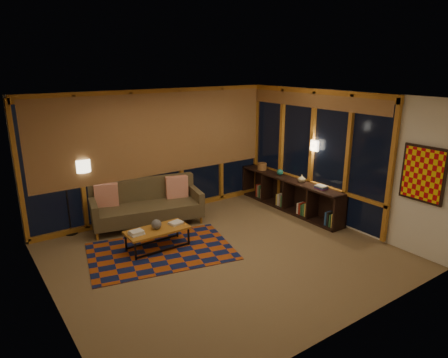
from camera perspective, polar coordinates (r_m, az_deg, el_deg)
floor at (r=7.05m, az=-0.07°, el=-10.79°), size 5.50×5.00×0.01m
ceiling at (r=6.30m, az=-0.08°, el=11.63°), size 5.50×5.00×0.01m
walls at (r=6.55m, az=-0.08°, el=-0.23°), size 5.51×5.01×2.70m
window_wall_back at (r=8.59m, az=-9.38°, el=3.58°), size 5.30×0.16×2.60m
window_wall_right at (r=8.71m, az=12.27°, el=3.59°), size 0.16×3.70×2.60m
wall_art at (r=7.32m, az=26.54°, el=0.62°), size 0.06×0.74×0.94m
wall_sconce at (r=8.52m, az=12.81°, el=4.66°), size 0.12×0.18×0.22m
sofa at (r=8.26m, az=-10.98°, el=-3.55°), size 2.31×1.31×0.89m
pillow_left at (r=8.28m, az=-16.44°, el=-2.22°), size 0.48×0.30×0.46m
pillow_right at (r=8.52m, az=-6.76°, el=-1.12°), size 0.49×0.27×0.46m
area_rug at (r=7.25m, az=-8.96°, el=-10.15°), size 2.77×2.15×0.01m
coffee_table at (r=7.31m, az=-9.46°, el=-8.40°), size 1.12×0.51×0.37m
book_stack_a at (r=7.08m, az=-12.44°, el=-7.47°), size 0.24×0.19×0.07m
book_stack_b at (r=7.38m, az=-6.87°, el=-6.24°), size 0.30×0.26×0.05m
ceramic_pot at (r=7.21m, az=-9.63°, el=-6.38°), size 0.21×0.21×0.18m
floor_lamp at (r=8.18m, az=-21.50°, el=-2.55°), size 0.50×0.33×1.46m
bookshelf at (r=9.10m, az=9.25°, el=-2.13°), size 0.40×2.92×0.73m
basket at (r=9.62m, az=5.46°, el=1.81°), size 0.24×0.24×0.16m
teal_bowl at (r=9.20m, az=8.00°, el=0.97°), size 0.17×0.17×0.14m
vase at (r=8.73m, az=11.04°, el=0.07°), size 0.19×0.19×0.17m
shelf_book_stack at (r=8.38m, az=13.72°, el=-1.16°), size 0.20×0.25×0.06m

